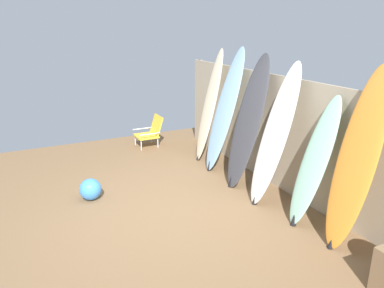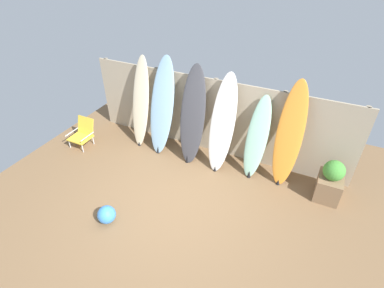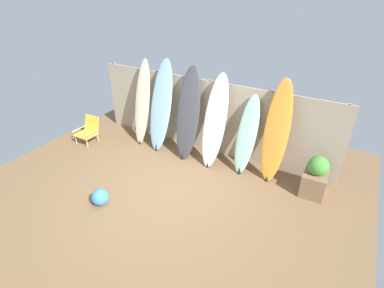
{
  "view_description": "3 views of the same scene",
  "coord_description": "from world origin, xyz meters",
  "px_view_note": "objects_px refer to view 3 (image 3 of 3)",
  "views": [
    {
      "loc": [
        4.46,
        -1.75,
        2.57
      ],
      "look_at": [
        -0.12,
        0.48,
        0.91
      ],
      "focal_mm": 35.0,
      "sensor_mm": 36.0,
      "label": 1
    },
    {
      "loc": [
        2.08,
        -3.5,
        4.27
      ],
      "look_at": [
        0.07,
        0.72,
        0.99
      ],
      "focal_mm": 28.0,
      "sensor_mm": 36.0,
      "label": 2
    },
    {
      "loc": [
        2.87,
        -3.89,
        3.91
      ],
      "look_at": [
        0.38,
        0.51,
        1.01
      ],
      "focal_mm": 28.0,
      "sensor_mm": 36.0,
      "label": 3
    }
  ],
  "objects_px": {
    "surfboard_skyblue_1": "(161,107)",
    "surfboard_seafoam_4": "(247,136)",
    "surfboard_cream_0": "(142,103)",
    "surfboard_charcoal_2": "(188,115)",
    "beach_ball": "(100,197)",
    "surfboard_white_3": "(215,122)",
    "surfboard_orange_5": "(276,132)",
    "planter_box": "(315,177)",
    "beach_chair": "(89,130)"
  },
  "relations": [
    {
      "from": "surfboard_cream_0",
      "to": "beach_chair",
      "type": "height_order",
      "value": "surfboard_cream_0"
    },
    {
      "from": "surfboard_cream_0",
      "to": "surfboard_charcoal_2",
      "type": "height_order",
      "value": "surfboard_charcoal_2"
    },
    {
      "from": "beach_chair",
      "to": "surfboard_charcoal_2",
      "type": "bearing_deg",
      "value": 0.14
    },
    {
      "from": "surfboard_cream_0",
      "to": "surfboard_charcoal_2",
      "type": "distance_m",
      "value": 1.35
    },
    {
      "from": "surfboard_charcoal_2",
      "to": "beach_ball",
      "type": "bearing_deg",
      "value": -102.6
    },
    {
      "from": "surfboard_seafoam_4",
      "to": "planter_box",
      "type": "height_order",
      "value": "surfboard_seafoam_4"
    },
    {
      "from": "surfboard_seafoam_4",
      "to": "beach_ball",
      "type": "xyz_separation_m",
      "value": [
        -1.96,
        -2.51,
        -0.69
      ]
    },
    {
      "from": "surfboard_charcoal_2",
      "to": "surfboard_orange_5",
      "type": "height_order",
      "value": "surfboard_orange_5"
    },
    {
      "from": "surfboard_skyblue_1",
      "to": "surfboard_orange_5",
      "type": "distance_m",
      "value": 2.81
    },
    {
      "from": "surfboard_skyblue_1",
      "to": "surfboard_seafoam_4",
      "type": "relative_size",
      "value": 1.27
    },
    {
      "from": "surfboard_charcoal_2",
      "to": "surfboard_orange_5",
      "type": "xyz_separation_m",
      "value": [
        2.03,
        0.1,
        0.02
      ]
    },
    {
      "from": "planter_box",
      "to": "surfboard_orange_5",
      "type": "bearing_deg",
      "value": 169.29
    },
    {
      "from": "surfboard_skyblue_1",
      "to": "surfboard_orange_5",
      "type": "bearing_deg",
      "value": 1.34
    },
    {
      "from": "surfboard_orange_5",
      "to": "planter_box",
      "type": "distance_m",
      "value": 1.17
    },
    {
      "from": "surfboard_charcoal_2",
      "to": "surfboard_cream_0",
      "type": "bearing_deg",
      "value": 178.44
    },
    {
      "from": "surfboard_charcoal_2",
      "to": "planter_box",
      "type": "height_order",
      "value": "surfboard_charcoal_2"
    },
    {
      "from": "surfboard_cream_0",
      "to": "surfboard_skyblue_1",
      "type": "bearing_deg",
      "value": -0.18
    },
    {
      "from": "surfboard_white_3",
      "to": "planter_box",
      "type": "height_order",
      "value": "surfboard_white_3"
    },
    {
      "from": "surfboard_white_3",
      "to": "surfboard_orange_5",
      "type": "relative_size",
      "value": 0.96
    },
    {
      "from": "surfboard_skyblue_1",
      "to": "surfboard_seafoam_4",
      "type": "distance_m",
      "value": 2.21
    },
    {
      "from": "surfboard_skyblue_1",
      "to": "beach_chair",
      "type": "xyz_separation_m",
      "value": [
        -1.84,
        -0.74,
        -0.76
      ]
    },
    {
      "from": "surfboard_skyblue_1",
      "to": "beach_ball",
      "type": "distance_m",
      "value": 2.65
    },
    {
      "from": "surfboard_seafoam_4",
      "to": "beach_ball",
      "type": "distance_m",
      "value": 3.26
    },
    {
      "from": "surfboard_cream_0",
      "to": "surfboard_white_3",
      "type": "height_order",
      "value": "surfboard_cream_0"
    },
    {
      "from": "surfboard_white_3",
      "to": "surfboard_seafoam_4",
      "type": "xyz_separation_m",
      "value": [
        0.73,
        0.07,
        -0.18
      ]
    },
    {
      "from": "surfboard_charcoal_2",
      "to": "surfboard_orange_5",
      "type": "distance_m",
      "value": 2.03
    },
    {
      "from": "surfboard_orange_5",
      "to": "planter_box",
      "type": "bearing_deg",
      "value": -10.71
    },
    {
      "from": "beach_ball",
      "to": "surfboard_charcoal_2",
      "type": "bearing_deg",
      "value": 77.4
    },
    {
      "from": "beach_ball",
      "to": "surfboard_seafoam_4",
      "type": "bearing_deg",
      "value": 51.97
    },
    {
      "from": "surfboard_white_3",
      "to": "surfboard_seafoam_4",
      "type": "bearing_deg",
      "value": 5.8
    },
    {
      "from": "surfboard_cream_0",
      "to": "surfboard_orange_5",
      "type": "relative_size",
      "value": 0.99
    },
    {
      "from": "surfboard_cream_0",
      "to": "planter_box",
      "type": "xyz_separation_m",
      "value": [
        4.31,
        -0.11,
        -0.67
      ]
    },
    {
      "from": "surfboard_skyblue_1",
      "to": "surfboard_white_3",
      "type": "bearing_deg",
      "value": -1.34
    },
    {
      "from": "surfboard_skyblue_1",
      "to": "beach_chair",
      "type": "bearing_deg",
      "value": -158.03
    },
    {
      "from": "beach_ball",
      "to": "surfboard_white_3",
      "type": "bearing_deg",
      "value": 63.21
    },
    {
      "from": "surfboard_skyblue_1",
      "to": "surfboard_white_3",
      "type": "height_order",
      "value": "surfboard_skyblue_1"
    },
    {
      "from": "surfboard_white_3",
      "to": "surfboard_orange_5",
      "type": "bearing_deg",
      "value": 4.26
    },
    {
      "from": "surfboard_white_3",
      "to": "surfboard_orange_5",
      "type": "height_order",
      "value": "surfboard_orange_5"
    },
    {
      "from": "surfboard_charcoal_2",
      "to": "surfboard_seafoam_4",
      "type": "height_order",
      "value": "surfboard_charcoal_2"
    },
    {
      "from": "surfboard_orange_5",
      "to": "beach_ball",
      "type": "height_order",
      "value": "surfboard_orange_5"
    },
    {
      "from": "surfboard_seafoam_4",
      "to": "planter_box",
      "type": "xyz_separation_m",
      "value": [
        1.54,
        -0.15,
        -0.46
      ]
    },
    {
      "from": "surfboard_seafoam_4",
      "to": "surfboard_orange_5",
      "type": "relative_size",
      "value": 0.8
    },
    {
      "from": "surfboard_charcoal_2",
      "to": "planter_box",
      "type": "bearing_deg",
      "value": -1.45
    },
    {
      "from": "surfboard_charcoal_2",
      "to": "surfboard_seafoam_4",
      "type": "relative_size",
      "value": 1.24
    },
    {
      "from": "surfboard_white_3",
      "to": "surfboard_skyblue_1",
      "type": "bearing_deg",
      "value": 178.66
    },
    {
      "from": "surfboard_charcoal_2",
      "to": "surfboard_white_3",
      "type": "distance_m",
      "value": 0.69
    },
    {
      "from": "beach_chair",
      "to": "planter_box",
      "type": "xyz_separation_m",
      "value": [
        5.58,
        0.63,
        0.06
      ]
    },
    {
      "from": "surfboard_skyblue_1",
      "to": "beach_ball",
      "type": "relative_size",
      "value": 6.64
    },
    {
      "from": "surfboard_cream_0",
      "to": "beach_ball",
      "type": "height_order",
      "value": "surfboard_cream_0"
    },
    {
      "from": "surfboard_cream_0",
      "to": "beach_ball",
      "type": "xyz_separation_m",
      "value": [
        0.81,
        -2.47,
        -0.89
      ]
    }
  ]
}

